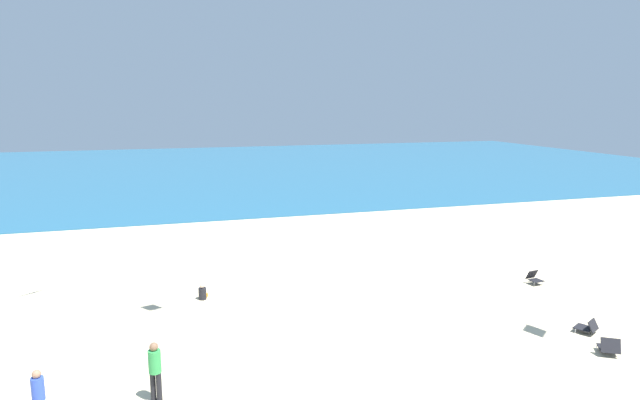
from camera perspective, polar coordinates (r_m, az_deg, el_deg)
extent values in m
plane|color=beige|center=(23.58, -1.85, -9.35)|extent=(120.00, 120.00, 0.00)
cube|color=#236084|center=(66.92, -11.82, 3.26)|extent=(120.00, 60.00, 0.05)
cube|color=black|center=(25.94, 21.60, -7.80)|extent=(0.58, 0.55, 0.03)
cube|color=black|center=(26.06, 21.21, -7.24)|extent=(0.54, 0.30, 0.41)
cylinder|color=#B7B7BC|center=(26.06, 22.21, -7.98)|extent=(0.02, 0.02, 0.19)
cylinder|color=#B7B7BC|center=(25.70, 21.42, -8.18)|extent=(0.02, 0.02, 0.19)
cube|color=black|center=(20.23, 27.82, -13.48)|extent=(0.78, 0.77, 0.03)
cube|color=black|center=(19.88, 28.05, -13.25)|extent=(0.62, 0.52, 0.43)
cylinder|color=#B7B7BC|center=(20.34, 26.89, -13.52)|extent=(0.02, 0.02, 0.17)
cylinder|color=#B7B7BC|center=(20.47, 28.51, -13.52)|extent=(0.02, 0.02, 0.17)
cube|color=black|center=(21.55, 25.79, -11.91)|extent=(0.79, 0.78, 0.03)
cube|color=black|center=(21.40, 26.60, -11.63)|extent=(0.63, 0.48, 0.36)
cylinder|color=#B7B7BC|center=(21.36, 25.07, -12.27)|extent=(0.02, 0.02, 0.16)
cylinder|color=#B7B7BC|center=(21.89, 25.61, -11.76)|extent=(0.02, 0.02, 0.16)
cylinder|color=blue|center=(15.60, -27.35, -17.06)|extent=(0.40, 0.40, 0.57)
sphere|color=#A87A5B|center=(15.44, -27.47, -15.81)|extent=(0.21, 0.21, 0.21)
cylinder|color=black|center=(15.94, -16.43, -18.23)|extent=(0.15, 0.15, 0.83)
cylinder|color=black|center=(16.04, -17.01, -18.08)|extent=(0.15, 0.15, 0.83)
cylinder|color=green|center=(15.66, -16.86, -15.81)|extent=(0.46, 0.46, 0.62)
sphere|color=#846047|center=(15.49, -16.94, -14.43)|extent=(0.23, 0.23, 0.23)
cylinder|color=black|center=(22.93, -12.16, -9.52)|extent=(0.40, 0.40, 0.48)
sphere|color=beige|center=(22.83, -12.19, -8.75)|extent=(0.19, 0.19, 0.19)
cube|color=orange|center=(23.17, -12.01, -9.76)|extent=(0.35, 0.41, 0.14)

